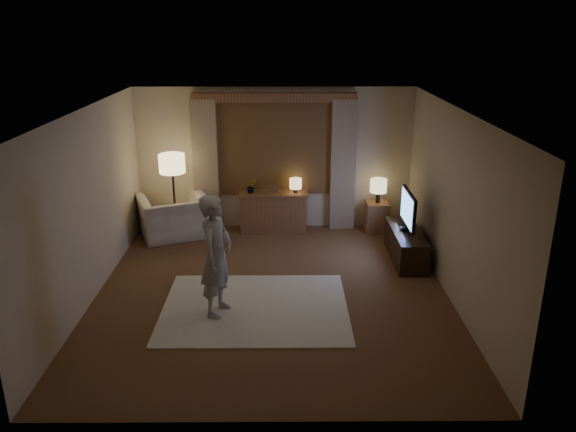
{
  "coord_description": "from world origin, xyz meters",
  "views": [
    {
      "loc": [
        0.18,
        -7.25,
        3.71
      ],
      "look_at": [
        0.23,
        0.6,
        0.95
      ],
      "focal_mm": 35.0,
      "sensor_mm": 36.0,
      "label": 1
    }
  ],
  "objects_px": {
    "side_table": "(377,217)",
    "person": "(216,256)",
    "sideboard": "(274,213)",
    "armchair": "(174,217)",
    "tv_stand": "(406,245)"
  },
  "relations": [
    {
      "from": "sideboard",
      "to": "armchair",
      "type": "bearing_deg",
      "value": -171.11
    },
    {
      "from": "armchair",
      "to": "sideboard",
      "type": "bearing_deg",
      "value": 166.28
    },
    {
      "from": "person",
      "to": "tv_stand",
      "type": "bearing_deg",
      "value": -40.46
    },
    {
      "from": "sideboard",
      "to": "person",
      "type": "bearing_deg",
      "value": -102.47
    },
    {
      "from": "armchair",
      "to": "side_table",
      "type": "xyz_separation_m",
      "value": [
        3.68,
        0.23,
        -0.1
      ]
    },
    {
      "from": "side_table",
      "to": "tv_stand",
      "type": "distance_m",
      "value": 1.31
    },
    {
      "from": "side_table",
      "to": "person",
      "type": "xyz_separation_m",
      "value": [
        -2.58,
        -3.05,
        0.55
      ]
    },
    {
      "from": "sideboard",
      "to": "person",
      "type": "distance_m",
      "value": 3.21
    },
    {
      "from": "sideboard",
      "to": "side_table",
      "type": "height_order",
      "value": "sideboard"
    },
    {
      "from": "side_table",
      "to": "sideboard",
      "type": "bearing_deg",
      "value": 178.49
    },
    {
      "from": "side_table",
      "to": "person",
      "type": "height_order",
      "value": "person"
    },
    {
      "from": "tv_stand",
      "to": "person",
      "type": "height_order",
      "value": "person"
    },
    {
      "from": "sideboard",
      "to": "tv_stand",
      "type": "xyz_separation_m",
      "value": [
        2.17,
        -1.33,
        -0.1
      ]
    },
    {
      "from": "side_table",
      "to": "tv_stand",
      "type": "height_order",
      "value": "side_table"
    },
    {
      "from": "armchair",
      "to": "person",
      "type": "relative_size",
      "value": 0.72
    }
  ]
}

